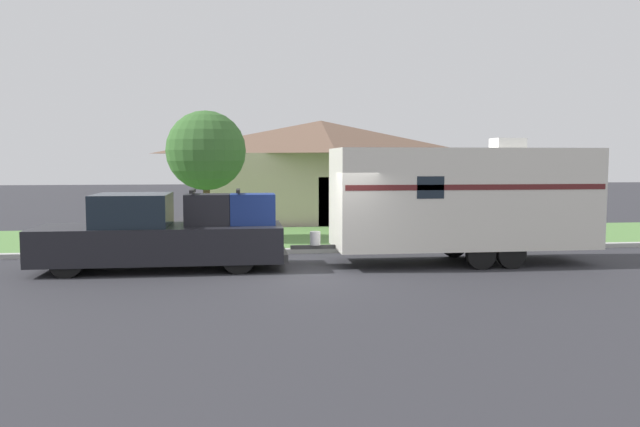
# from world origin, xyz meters

# --- Properties ---
(ground_plane) EXTENTS (120.00, 120.00, 0.00)m
(ground_plane) POSITION_xyz_m (0.00, 0.00, 0.00)
(ground_plane) COLOR #2D2D33
(curb_strip) EXTENTS (80.00, 0.30, 0.14)m
(curb_strip) POSITION_xyz_m (0.00, 3.75, 0.07)
(curb_strip) COLOR #ADADA8
(curb_strip) RESTS_ON ground_plane
(lawn_strip) EXTENTS (80.00, 7.00, 0.03)m
(lawn_strip) POSITION_xyz_m (0.00, 7.40, 0.01)
(lawn_strip) COLOR #568442
(lawn_strip) RESTS_ON ground_plane
(house_across_street) EXTENTS (11.20, 6.84, 4.67)m
(house_across_street) POSITION_xyz_m (1.61, 14.44, 2.42)
(house_across_street) COLOR beige
(house_across_street) RESTS_ON ground_plane
(pickup_truck) EXTENTS (6.31, 2.10, 2.05)m
(pickup_truck) POSITION_xyz_m (-4.16, 1.40, 0.90)
(pickup_truck) COLOR black
(pickup_truck) RESTS_ON ground_plane
(travel_trailer) EXTENTS (8.18, 2.36, 3.40)m
(travel_trailer) POSITION_xyz_m (3.82, 1.40, 1.78)
(travel_trailer) COLOR black
(travel_trailer) RESTS_ON ground_plane
(mailbox) EXTENTS (0.48, 0.20, 1.25)m
(mailbox) POSITION_xyz_m (7.55, 4.66, 0.97)
(mailbox) COLOR brown
(mailbox) RESTS_ON ground_plane
(tree_in_yard) EXTENTS (2.78, 2.78, 4.53)m
(tree_in_yard) POSITION_xyz_m (-3.35, 7.26, 3.13)
(tree_in_yard) COLOR brown
(tree_in_yard) RESTS_ON ground_plane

